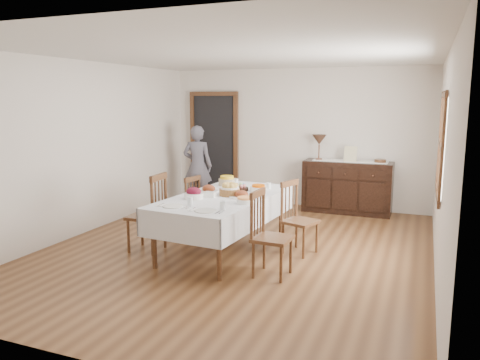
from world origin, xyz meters
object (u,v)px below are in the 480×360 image
at_px(chair_left_near, 150,212).
at_px(table_lamp, 319,140).
at_px(dining_table, 224,202).
at_px(sideboard, 347,187).
at_px(person, 198,163).
at_px(chair_right_near, 268,233).
at_px(chair_right_far, 297,217).
at_px(chair_left_far, 187,204).

height_order(chair_left_near, table_lamp, table_lamp).
distance_m(dining_table, table_lamp, 2.98).
height_order(sideboard, person, person).
bearing_deg(chair_right_near, chair_left_near, 84.64).
distance_m(dining_table, person, 2.82).
bearing_deg(chair_right_far, dining_table, 127.86).
bearing_deg(dining_table, sideboard, 72.23).
height_order(dining_table, chair_right_near, chair_right_near).
bearing_deg(sideboard, chair_left_near, -123.57).
xyz_separation_m(chair_right_far, table_lamp, (-0.27, 2.52, 0.80)).
bearing_deg(table_lamp, chair_right_far, -83.81).
bearing_deg(sideboard, person, -169.53).
bearing_deg(sideboard, chair_left_far, -132.13).
distance_m(chair_left_far, person, 1.93).
xyz_separation_m(chair_right_near, sideboard, (0.36, 3.45, -0.04)).
bearing_deg(chair_right_far, chair_right_near, -167.43).
distance_m(chair_left_far, chair_right_far, 1.81).
xyz_separation_m(dining_table, chair_right_far, (0.92, 0.32, -0.19)).
relative_size(sideboard, person, 0.94).
relative_size(chair_left_far, chair_right_near, 0.89).
height_order(sideboard, table_lamp, table_lamp).
height_order(chair_left_near, sideboard, chair_left_near).
distance_m(chair_left_far, sideboard, 3.06).
relative_size(chair_left_far, table_lamp, 1.94).
bearing_deg(chair_right_near, sideboard, -2.86).
xyz_separation_m(chair_left_far, chair_right_far, (1.79, -0.25, 0.04)).
height_order(dining_table, chair_left_far, chair_left_far).
bearing_deg(chair_left_near, sideboard, 142.83).
bearing_deg(chair_right_near, chair_left_far, 58.21).
relative_size(chair_left_far, person, 0.54).
height_order(chair_right_near, chair_right_far, chair_right_near).
height_order(chair_left_near, chair_right_near, chair_left_near).
bearing_deg(chair_left_far, table_lamp, 158.09).
bearing_deg(chair_left_far, sideboard, 149.71).
relative_size(dining_table, sideboard, 1.49).
bearing_deg(chair_right_near, dining_table, 56.76).
height_order(dining_table, chair_left_near, chair_left_near).
distance_m(chair_right_near, chair_right_far, 0.93).
xyz_separation_m(dining_table, chair_right_near, (0.82, -0.60, -0.17)).
height_order(dining_table, person, person).
height_order(chair_right_far, sideboard, chair_right_far).
bearing_deg(person, chair_right_far, 131.42).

